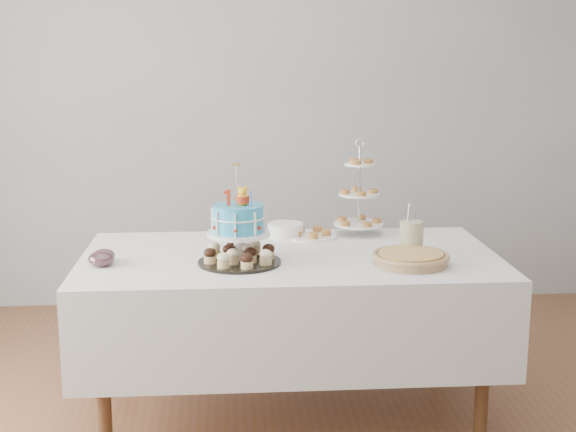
{
  "coord_description": "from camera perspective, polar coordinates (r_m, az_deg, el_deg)",
  "views": [
    {
      "loc": [
        -0.27,
        -3.28,
        1.71
      ],
      "look_at": [
        -0.01,
        0.3,
        0.95
      ],
      "focal_mm": 50.0,
      "sensor_mm": 36.0,
      "label": 1
    }
  ],
  "objects": [
    {
      "name": "cupcake_tray",
      "position": [
        3.56,
        -3.46,
        -2.75
      ],
      "size": [
        0.37,
        0.37,
        0.08
      ],
      "color": "black",
      "rests_on": "table"
    },
    {
      "name": "table",
      "position": [
        3.78,
        0.13,
        -6.1
      ],
      "size": [
        1.92,
        1.02,
        0.77
      ],
      "color": "silver",
      "rests_on": "floor"
    },
    {
      "name": "jam_bowl_a",
      "position": [
        3.61,
        -13.13,
        -2.99
      ],
      "size": [
        0.12,
        0.12,
        0.07
      ],
      "color": "silver",
      "rests_on": "table"
    },
    {
      "name": "jam_bowl_b",
      "position": [
        3.67,
        -12.98,
        -2.79
      ],
      "size": [
        0.1,
        0.1,
        0.06
      ],
      "color": "silver",
      "rests_on": "table"
    },
    {
      "name": "plate_stack",
      "position": [
        4.05,
        -0.19,
        -1.01
      ],
      "size": [
        0.18,
        0.18,
        0.07
      ],
      "color": "white",
      "rests_on": "table"
    },
    {
      "name": "pie",
      "position": [
        3.58,
        8.71,
        -2.95
      ],
      "size": [
        0.34,
        0.34,
        0.05
      ],
      "color": "tan",
      "rests_on": "table"
    },
    {
      "name": "pastry_plate",
      "position": [
        4.05,
        1.63,
        -1.28
      ],
      "size": [
        0.27,
        0.27,
        0.04
      ],
      "color": "white",
      "rests_on": "table"
    },
    {
      "name": "birthday_cake",
      "position": [
        3.59,
        -3.53,
        -1.36
      ],
      "size": [
        0.28,
        0.28,
        0.44
      ],
      "rotation": [
        0.0,
        0.0,
        -0.13
      ],
      "color": "white",
      "rests_on": "table"
    },
    {
      "name": "tiered_stand",
      "position": [
        4.09,
        5.08,
        1.51
      ],
      "size": [
        0.25,
        0.25,
        0.49
      ],
      "color": "silver",
      "rests_on": "table"
    },
    {
      "name": "utensil_pitcher",
      "position": [
        3.74,
        8.76,
        -1.46
      ],
      "size": [
        0.11,
        0.11,
        0.24
      ],
      "rotation": [
        0.0,
        0.0,
        0.18
      ],
      "color": "beige",
      "rests_on": "table"
    },
    {
      "name": "walls",
      "position": [
        3.32,
        0.53,
        5.65
      ],
      "size": [
        5.04,
        4.04,
        2.7
      ],
      "color": "gray",
      "rests_on": "floor"
    }
  ]
}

